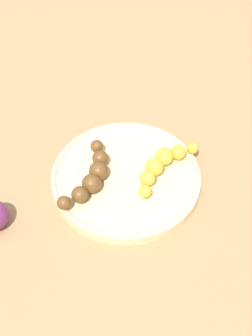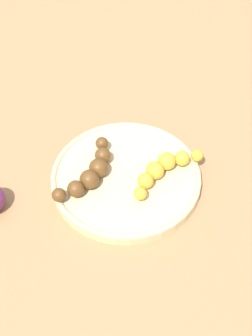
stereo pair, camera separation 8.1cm
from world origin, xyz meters
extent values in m
plane|color=#936D47|center=(0.00, 0.00, 0.00)|extent=(2.40, 2.40, 0.00)
cylinder|color=#D1B784|center=(0.00, 0.00, 0.01)|extent=(0.27, 0.27, 0.02)
torus|color=#D1B784|center=(0.00, 0.00, 0.02)|extent=(0.27, 0.27, 0.01)
sphere|color=#593819|center=(0.12, 0.03, 0.04)|extent=(0.02, 0.02, 0.02)
sphere|color=#593819|center=(0.09, 0.02, 0.04)|extent=(0.03, 0.03, 0.03)
sphere|color=#593819|center=(0.07, 0.01, 0.04)|extent=(0.03, 0.03, 0.03)
sphere|color=#593819|center=(0.05, -0.01, 0.04)|extent=(0.03, 0.03, 0.03)
sphere|color=#593819|center=(0.03, -0.04, 0.04)|extent=(0.03, 0.03, 0.03)
sphere|color=#593819|center=(0.03, -0.07, 0.04)|extent=(0.02, 0.02, 0.02)
sphere|color=gold|center=(-0.13, 0.00, 0.04)|extent=(0.02, 0.02, 0.02)
sphere|color=gold|center=(-0.10, 0.00, 0.04)|extent=(0.03, 0.03, 0.03)
sphere|color=gold|center=(-0.07, 0.00, 0.04)|extent=(0.03, 0.03, 0.03)
sphere|color=gold|center=(-0.05, 0.02, 0.04)|extent=(0.03, 0.03, 0.03)
sphere|color=gold|center=(-0.03, 0.03, 0.04)|extent=(0.03, 0.03, 0.03)
sphere|color=gold|center=(-0.01, 0.06, 0.04)|extent=(0.02, 0.02, 0.02)
camera|label=1|loc=(0.21, 0.49, 0.65)|focal=49.66mm
camera|label=2|loc=(0.13, 0.51, 0.65)|focal=49.66mm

